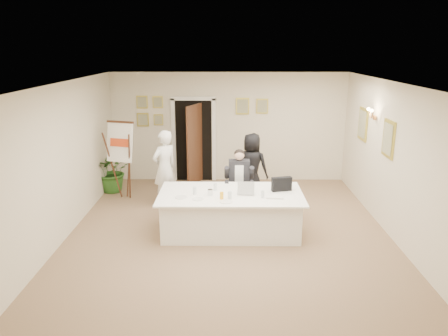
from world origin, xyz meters
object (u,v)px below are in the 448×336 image
seated_man (239,181)px  steel_jug (210,192)px  standing_woman (252,166)px  oj_glass (222,196)px  standing_man (165,168)px  laptop (246,186)px  conference_table (231,212)px  potted_palm (113,170)px  laptop_bag (282,184)px  paper_stack (275,197)px  flip_chart (123,164)px

seated_man → steel_jug: size_ratio=12.58×
standing_woman → oj_glass: (-0.65, -2.23, 0.07)m
standing_man → laptop: size_ratio=4.96×
standing_woman → conference_table: bearing=97.4°
oj_glass → standing_man: bearing=124.9°
standing_woman → oj_glass: 2.33m
potted_palm → oj_glass: potted_palm is taller
laptop_bag → oj_glass: bearing=-171.2°
laptop_bag → oj_glass: laptop_bag is taller
laptop → oj_glass: size_ratio=2.60×
laptop_bag → conference_table: bearing=175.0°
potted_palm → conference_table: bearing=-40.4°
conference_table → seated_man: (0.18, 1.02, 0.30)m
conference_table → laptop: (0.28, 0.01, 0.52)m
standing_man → laptop_bag: standing_man is taller
conference_table → oj_glass: (-0.16, -0.32, 0.45)m
standing_man → laptop: 2.29m
laptop → laptop_bag: 0.70m
steel_jug → conference_table: bearing=16.7°
steel_jug → seated_man: bearing=63.7°
laptop → steel_jug: bearing=-165.9°
conference_table → standing_woman: standing_woman is taller
seated_man → steel_jug: seated_man is taller
paper_stack → laptop_bag: bearing=66.6°
seated_man → flip_chart: size_ratio=0.78×
oj_glass → steel_jug: (-0.21, 0.21, -0.01)m
steel_jug → laptop: bearing=10.3°
potted_palm → laptop: (3.11, -2.41, 0.39)m
oj_glass → laptop_bag: bearing=22.9°
standing_woman → paper_stack: size_ratio=5.00×
laptop_bag → flip_chart: bearing=138.8°
seated_man → laptop_bag: (0.78, -0.86, 0.22)m
paper_stack → steel_jug: 1.18m
laptop → oj_glass: bearing=-139.7°
seated_man → laptop: (0.10, -1.01, 0.22)m
steel_jug → flip_chart: bearing=135.8°
potted_palm → laptop_bag: (3.80, -2.26, 0.39)m
standing_man → standing_woman: standing_man is taller
oj_glass → seated_man: bearing=75.6°
conference_table → oj_glass: oj_glass is taller
standing_man → laptop: (1.72, -1.51, 0.07)m
standing_woman → steel_jug: size_ratio=14.01×
laptop → conference_table: bearing=-175.0°
seated_man → flip_chart: (-2.62, 0.87, 0.13)m
conference_table → laptop_bag: 1.10m
conference_table → paper_stack: bearing=-16.1°
potted_palm → paper_stack: 4.50m
flip_chart → standing_man: bearing=-20.8°
standing_woman → flip_chart: bearing=22.1°
steel_jug → oj_glass: bearing=-44.2°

